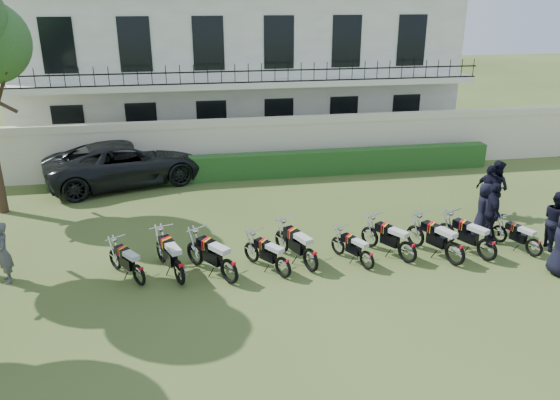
{
  "coord_description": "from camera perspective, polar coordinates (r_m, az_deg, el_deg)",
  "views": [
    {
      "loc": [
        -2.65,
        -13.83,
        7.05
      ],
      "look_at": [
        0.12,
        1.9,
        0.99
      ],
      "focal_mm": 35.0,
      "sensor_mm": 36.0,
      "label": 1
    }
  ],
  "objects": [
    {
      "name": "motorcycle_9",
      "position": [
        17.1,
        25.08,
        -4.13
      ],
      "size": [
        0.79,
        1.58,
        0.92
      ],
      "rotation": [
        0.0,
        0.0,
        0.4
      ],
      "color": "black",
      "rests_on": "ground"
    },
    {
      "name": "suv",
      "position": [
        22.22,
        -15.74,
        3.76
      ],
      "size": [
        6.66,
        4.48,
        1.7
      ],
      "primitive_type": "imported",
      "rotation": [
        0.0,
        0.0,
        1.87
      ],
      "color": "black",
      "rests_on": "ground"
    },
    {
      "name": "motorcycle_4",
      "position": [
        14.66,
        3.23,
        -5.72
      ],
      "size": [
        0.96,
        1.95,
        1.13
      ],
      "rotation": [
        0.0,
        0.0,
        0.4
      ],
      "color": "black",
      "rests_on": "ground"
    },
    {
      "name": "motorcycle_7",
      "position": [
        15.72,
        17.88,
        -4.83
      ],
      "size": [
        1.02,
        1.94,
        1.14
      ],
      "rotation": [
        0.0,
        0.0,
        0.43
      ],
      "color": "black",
      "rests_on": "ground"
    },
    {
      "name": "officer_1",
      "position": [
        17.79,
        26.9,
        -1.9
      ],
      "size": [
        0.82,
        0.97,
        1.76
      ],
      "primitive_type": "imported",
      "rotation": [
        0.0,
        0.0,
        1.37
      ],
      "color": "black",
      "rests_on": "ground"
    },
    {
      "name": "motorcycle_0",
      "position": [
        14.46,
        -14.57,
        -7.09
      ],
      "size": [
        1.09,
        1.56,
        0.99
      ],
      "rotation": [
        0.0,
        0.0,
        0.59
      ],
      "color": "black",
      "rests_on": "ground"
    },
    {
      "name": "officer_3",
      "position": [
        18.16,
        20.5,
        -0.75
      ],
      "size": [
        0.65,
        0.86,
        1.59
      ],
      "primitive_type": "imported",
      "rotation": [
        0.0,
        0.0,
        1.37
      ],
      "color": "black",
      "rests_on": "ground"
    },
    {
      "name": "ground",
      "position": [
        15.75,
        0.76,
        -5.84
      ],
      "size": [
        100.0,
        100.0,
        0.0
      ],
      "primitive_type": "plane",
      "color": "#3A4A1D",
      "rests_on": "ground"
    },
    {
      "name": "motorcycle_5",
      "position": [
        14.98,
        9.11,
        -5.77
      ],
      "size": [
        0.87,
        1.53,
        0.92
      ],
      "rotation": [
        0.0,
        0.0,
        0.48
      ],
      "color": "black",
      "rests_on": "ground"
    },
    {
      "name": "officer_4",
      "position": [
        19.76,
        21.61,
        1.25
      ],
      "size": [
        0.93,
        1.07,
        1.88
      ],
      "primitive_type": "imported",
      "rotation": [
        0.0,
        0.0,
        1.83
      ],
      "color": "black",
      "rests_on": "ground"
    },
    {
      "name": "officer_5",
      "position": [
        19.45,
        20.96,
        0.88
      ],
      "size": [
        0.69,
        1.12,
        1.78
      ],
      "primitive_type": "imported",
      "rotation": [
        0.0,
        0.0,
        1.84
      ],
      "color": "black",
      "rests_on": "ground"
    },
    {
      "name": "building",
      "position": [
        28.11,
        -4.65,
        13.88
      ],
      "size": [
        20.4,
        9.6,
        7.4
      ],
      "color": "white",
      "rests_on": "ground"
    },
    {
      "name": "motorcycle_2",
      "position": [
        14.11,
        -5.34,
        -6.82
      ],
      "size": [
        1.31,
        1.81,
        1.16
      ],
      "rotation": [
        0.0,
        0.0,
        0.61
      ],
      "color": "black",
      "rests_on": "ground"
    },
    {
      "name": "perimeter_wall",
      "position": [
        22.76,
        -2.98,
        5.77
      ],
      "size": [
        30.0,
        0.35,
        2.3
      ],
      "color": "beige",
      "rests_on": "ground"
    },
    {
      "name": "motorcycle_8",
      "position": [
        16.28,
        20.88,
        -4.37
      ],
      "size": [
        1.03,
        1.88,
        1.11
      ],
      "rotation": [
        0.0,
        0.0,
        0.46
      ],
      "color": "black",
      "rests_on": "ground"
    },
    {
      "name": "motorcycle_3",
      "position": [
        14.36,
        0.33,
        -6.54
      ],
      "size": [
        1.1,
        1.57,
        1.0
      ],
      "rotation": [
        0.0,
        0.0,
        0.6
      ],
      "color": "black",
      "rests_on": "ground"
    },
    {
      "name": "officer_2",
      "position": [
        17.43,
        21.33,
        -1.27
      ],
      "size": [
        0.77,
        1.18,
        1.87
      ],
      "primitive_type": "imported",
      "rotation": [
        0.0,
        0.0,
        1.26
      ],
      "color": "black",
      "rests_on": "ground"
    },
    {
      "name": "motorcycle_6",
      "position": [
        15.52,
        13.22,
        -4.8
      ],
      "size": [
        1.11,
        1.74,
        1.08
      ],
      "rotation": [
        0.0,
        0.0,
        0.55
      ],
      "color": "black",
      "rests_on": "ground"
    },
    {
      "name": "hedge",
      "position": [
        22.32,
        -0.14,
        3.7
      ],
      "size": [
        18.0,
        0.6,
        1.0
      ],
      "primitive_type": "cube",
      "color": "#18441A",
      "rests_on": "ground"
    },
    {
      "name": "inspector",
      "position": [
        15.74,
        -26.95,
        -4.96
      ],
      "size": [
        0.58,
        0.7,
        1.64
      ],
      "primitive_type": "imported",
      "rotation": [
        0.0,
        0.0,
        -1.2
      ],
      "color": "#535357",
      "rests_on": "ground"
    },
    {
      "name": "motorcycle_1",
      "position": [
        14.25,
        -10.51,
        -6.85
      ],
      "size": [
        0.91,
        2.02,
        1.15
      ],
      "rotation": [
        0.0,
        0.0,
        0.35
      ],
      "color": "black",
      "rests_on": "ground"
    }
  ]
}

